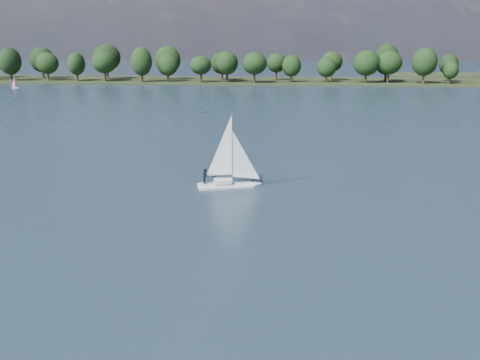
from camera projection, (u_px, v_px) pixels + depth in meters
name	position (u px, v px, depth m)	size (l,w,h in m)	color
ground	(293.00, 120.00, 122.99)	(700.00, 700.00, 0.00)	#233342
far_shore	(291.00, 82.00, 230.81)	(660.00, 40.00, 1.50)	black
sailboat	(226.00, 166.00, 66.59)	(7.67, 4.05, 9.73)	silver
dinghy_pink	(15.00, 85.00, 201.74)	(2.71, 1.32, 4.17)	silver
treeline	(275.00, 63.00, 226.05)	(562.64, 74.05, 18.52)	black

